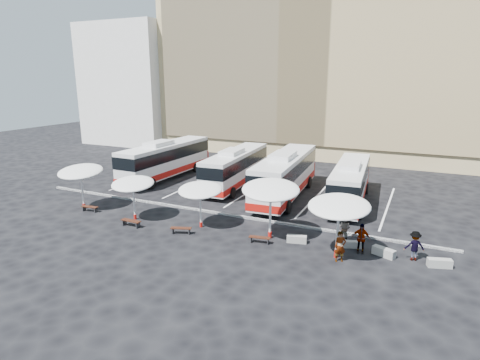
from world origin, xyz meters
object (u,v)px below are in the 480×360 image
at_px(sunshade_3, 271,190).
at_px(wood_bench_0, 90,208).
at_px(sunshade_2, 200,190).
at_px(passenger_2, 361,238).
at_px(sunshade_1, 133,184).
at_px(conc_bench_2, 384,252).
at_px(bus_0, 166,159).
at_px(passenger_0, 340,247).
at_px(sunshade_0, 81,172).
at_px(passenger_3, 414,246).
at_px(bus_1, 236,167).
at_px(wood_bench_2, 181,229).
at_px(passenger_1, 345,228).
at_px(bus_2, 286,174).
at_px(conc_bench_0, 297,239).
at_px(conc_bench_3, 440,263).
at_px(wood_bench_1, 131,222).
at_px(bus_3, 350,182).
at_px(conc_bench_1, 353,244).
at_px(wood_bench_3, 260,238).
at_px(sunshade_4, 339,206).

relative_size(sunshade_3, wood_bench_0, 3.37).
xyz_separation_m(sunshade_2, passenger_2, (10.84, 0.38, -1.79)).
height_order(sunshade_1, conc_bench_2, sunshade_1).
xyz_separation_m(bus_0, passenger_0, (20.40, -12.06, -1.13)).
bearing_deg(conc_bench_2, sunshade_0, -177.72).
bearing_deg(passenger_3, sunshade_3, -14.39).
height_order(bus_1, passenger_0, bus_1).
xyz_separation_m(wood_bench_2, passenger_1, (10.19, 3.55, 0.50)).
bearing_deg(bus_1, wood_bench_0, -124.76).
xyz_separation_m(bus_2, passenger_1, (6.62, -7.58, -1.27)).
bearing_deg(passenger_1, conc_bench_0, 53.93).
bearing_deg(bus_2, conc_bench_3, -41.03).
relative_size(sunshade_0, passenger_3, 2.49).
xyz_separation_m(sunshade_0, conc_bench_2, (22.79, 0.91, -2.79)).
height_order(bus_0, wood_bench_1, bus_0).
bearing_deg(sunshade_0, wood_bench_2, -6.91).
distance_m(wood_bench_1, passenger_2, 15.56).
bearing_deg(conc_bench_0, conc_bench_3, 0.61).
height_order(bus_2, passenger_2, bus_2).
distance_m(bus_1, sunshade_0, 14.01).
bearing_deg(passenger_0, bus_3, 66.75).
relative_size(wood_bench_1, conc_bench_1, 1.36).
height_order(wood_bench_1, conc_bench_2, conc_bench_2).
xyz_separation_m(conc_bench_2, passenger_1, (-2.58, 1.43, 0.58)).
bearing_deg(conc_bench_3, wood_bench_0, -177.42).
relative_size(passenger_1, passenger_3, 0.94).
bearing_deg(passenger_3, conc_bench_0, -13.70).
xyz_separation_m(bus_3, wood_bench_3, (-3.60, -10.97, -1.52)).
relative_size(conc_bench_2, passenger_3, 0.76).
bearing_deg(wood_bench_1, passenger_2, 8.91).
xyz_separation_m(wood_bench_2, conc_bench_1, (10.90, 2.59, -0.12)).
bearing_deg(sunshade_3, passenger_3, 3.09).
bearing_deg(bus_1, passenger_2, -42.02).
height_order(bus_3, sunshade_4, sunshade_4).
bearing_deg(sunshade_1, wood_bench_0, -178.31).
xyz_separation_m(bus_0, bus_1, (7.93, 0.21, -0.14)).
bearing_deg(passenger_0, passenger_1, 65.22).
bearing_deg(conc_bench_1, bus_1, 142.02).
bearing_deg(bus_3, sunshade_3, -112.96).
relative_size(wood_bench_0, passenger_1, 0.85).
relative_size(wood_bench_3, conc_bench_3, 1.09).
xyz_separation_m(conc_bench_0, passenger_1, (2.67, 1.69, 0.60)).
xyz_separation_m(bus_2, conc_bench_3, (12.17, -9.18, -1.86)).
bearing_deg(sunshade_2, conc_bench_2, 2.17).
xyz_separation_m(bus_1, passenger_3, (16.29, -10.28, -1.02)).
height_order(sunshade_4, conc_bench_1, sunshade_4).
bearing_deg(wood_bench_0, sunshade_3, 3.93).
bearing_deg(sunshade_3, conc_bench_2, 2.20).
distance_m(conc_bench_2, passenger_0, 2.94).
distance_m(bus_3, wood_bench_3, 11.65).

